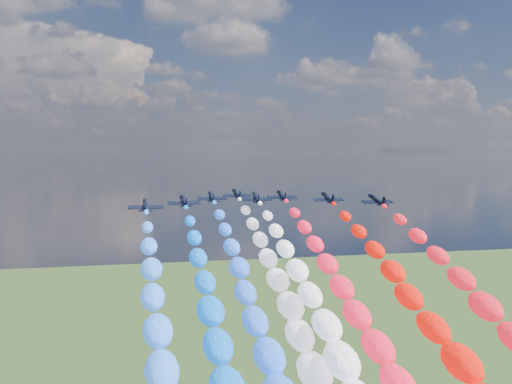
{
  "coord_description": "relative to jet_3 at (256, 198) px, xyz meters",
  "views": [
    {
      "loc": [
        -33.48,
        -149.05,
        103.95
      ],
      "look_at": [
        0.0,
        4.0,
        93.0
      ],
      "focal_mm": 41.55,
      "sensor_mm": 36.0,
      "label": 1
    }
  ],
  "objects": [
    {
      "name": "jet_5",
      "position": [
        8.67,
        5.26,
        0.0
      ],
      "size": [
        8.4,
        11.48,
        4.98
      ],
      "primitive_type": null,
      "rotation": [
        0.23,
        0.0,
        -0.01
      ],
      "color": "black"
    },
    {
      "name": "trail_4",
      "position": [
        -2.75,
        -47.81,
        -23.45
      ],
      "size": [
        7.15,
        122.72,
        51.85
      ],
      "primitive_type": null,
      "color": "white"
    },
    {
      "name": "jet_0",
      "position": [
        -30.63,
        -16.87,
        0.0
      ],
      "size": [
        8.55,
        11.59,
        4.98
      ],
      "primitive_type": null,
      "rotation": [
        0.23,
        0.0,
        -0.02
      ],
      "color": "black"
    },
    {
      "name": "trail_2",
      "position": [
        -11.67,
        -57.45,
        -23.45
      ],
      "size": [
        7.15,
        122.72,
        51.85
      ],
      "primitive_type": null,
      "color": "blue"
    },
    {
      "name": "jet_6",
      "position": [
        18.87,
        -5.4,
        0.0
      ],
      "size": [
        8.43,
        11.5,
        4.98
      ],
      "primitive_type": null,
      "rotation": [
        0.23,
        0.0,
        0.01
      ],
      "color": "black"
    },
    {
      "name": "jet_3",
      "position": [
        0.0,
        0.0,
        0.0
      ],
      "size": [
        8.82,
        11.78,
        4.98
      ],
      "primitive_type": null,
      "rotation": [
        0.23,
        0.0,
        -0.04
      ],
      "color": "black"
    },
    {
      "name": "trail_3",
      "position": [
        0.0,
        -62.38,
        -23.45
      ],
      "size": [
        7.15,
        122.72,
        51.85
      ],
      "primitive_type": null,
      "color": "white"
    },
    {
      "name": "trail_6",
      "position": [
        18.87,
        -67.78,
        -23.45
      ],
      "size": [
        7.15,
        122.72,
        51.85
      ],
      "primitive_type": null,
      "color": "red"
    },
    {
      "name": "trail_1",
      "position": [
        -20.6,
        -69.71,
        -23.45
      ],
      "size": [
        7.15,
        122.72,
        51.85
      ],
      "primitive_type": null,
      "color": "blue"
    },
    {
      "name": "jet_7",
      "position": [
        29.0,
        -14.97,
        0.0
      ],
      "size": [
        8.86,
        11.81,
        4.98
      ],
      "primitive_type": null,
      "rotation": [
        0.23,
        0.0,
        0.05
      ],
      "color": "black"
    },
    {
      "name": "jet_2",
      "position": [
        -11.67,
        4.94,
        0.0
      ],
      "size": [
        8.36,
        11.45,
        4.98
      ],
      "primitive_type": null,
      "rotation": [
        0.23,
        0.0,
        -0.0
      ],
      "color": "black"
    },
    {
      "name": "trail_5",
      "position": [
        8.67,
        -57.13,
        -23.45
      ],
      "size": [
        7.15,
        122.72,
        51.85
      ],
      "primitive_type": null,
      "color": "#F91432"
    },
    {
      "name": "jet_4",
      "position": [
        -2.75,
        14.57,
        0.0
      ],
      "size": [
        8.9,
        11.84,
        4.98
      ],
      "primitive_type": null,
      "rotation": [
        0.23,
        0.0,
        0.05
      ],
      "color": "black"
    },
    {
      "name": "jet_1",
      "position": [
        -20.6,
        -7.33,
        0.0
      ],
      "size": [
        8.96,
        11.88,
        4.98
      ],
      "primitive_type": null,
      "rotation": [
        0.23,
        0.0,
        0.06
      ],
      "color": "black"
    }
  ]
}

